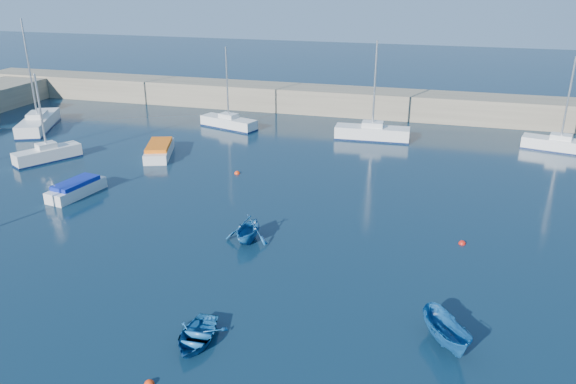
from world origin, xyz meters
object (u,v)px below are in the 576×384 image
(motorboat_1, at_px, (76,188))
(dinghy_left, at_px, (248,229))
(dinghy_center, at_px, (196,336))
(dinghy_right, at_px, (446,333))
(sailboat_5, at_px, (229,122))
(sailboat_6, at_px, (372,133))
(sailboat_3, at_px, (47,154))
(sailboat_4, at_px, (38,122))
(motorboat_2, at_px, (159,150))
(sailboat_7, at_px, (560,145))

(motorboat_1, xyz_separation_m, dinghy_left, (13.87, -3.47, 0.27))
(dinghy_center, bearing_deg, dinghy_right, 11.89)
(sailboat_5, xyz_separation_m, sailboat_6, (14.24, -0.20, 0.09))
(sailboat_3, relative_size, dinghy_center, 2.36)
(sailboat_4, bearing_deg, motorboat_2, -39.91)
(motorboat_2, bearing_deg, motorboat_1, -117.02)
(sailboat_6, relative_size, dinghy_center, 2.97)
(sailboat_4, xyz_separation_m, sailboat_7, (48.23, 6.08, -0.07))
(sailboat_5, bearing_deg, motorboat_1, -172.53)
(motorboat_1, xyz_separation_m, motorboat_2, (1.25, 9.69, 0.01))
(dinghy_left, bearing_deg, sailboat_3, 157.05)
(sailboat_6, bearing_deg, dinghy_left, 167.52)
(sailboat_4, height_order, motorboat_2, sailboat_4)
(sailboat_7, xyz_separation_m, motorboat_1, (-33.96, -20.24, -0.10))
(motorboat_1, bearing_deg, sailboat_6, 57.10)
(motorboat_2, relative_size, dinghy_left, 1.92)
(sailboat_7, relative_size, dinghy_left, 2.75)
(sailboat_4, bearing_deg, sailboat_6, -14.56)
(sailboat_3, xyz_separation_m, motorboat_2, (8.10, 3.82, -0.10))
(sailboat_3, relative_size, sailboat_5, 0.90)
(sailboat_5, xyz_separation_m, motorboat_1, (-3.62, -19.62, -0.08))
(sailboat_4, height_order, sailboat_7, sailboat_4)
(dinghy_center, bearing_deg, dinghy_left, 93.81)
(dinghy_right, bearing_deg, sailboat_6, 74.74)
(dinghy_center, height_order, dinghy_right, dinghy_right)
(motorboat_2, xyz_separation_m, dinghy_left, (12.61, -13.16, 0.26))
(sailboat_4, relative_size, motorboat_1, 2.31)
(sailboat_3, distance_m, sailboat_6, 28.18)
(dinghy_right, bearing_deg, sailboat_4, 119.18)
(dinghy_center, xyz_separation_m, dinghy_left, (-1.11, 9.59, 0.46))
(sailboat_4, xyz_separation_m, dinghy_left, (28.14, -17.63, 0.11))
(sailboat_3, height_order, dinghy_center, sailboat_3)
(dinghy_right, bearing_deg, dinghy_left, 119.37)
(sailboat_7, bearing_deg, dinghy_left, 153.29)
(sailboat_5, relative_size, sailboat_7, 0.98)
(sailboat_4, xyz_separation_m, dinghy_center, (29.25, -27.22, -0.35))
(sailboat_7, height_order, dinghy_left, sailboat_7)
(sailboat_3, xyz_separation_m, dinghy_center, (21.83, -18.93, -0.30))
(dinghy_center, bearing_deg, sailboat_5, 106.35)
(motorboat_1, relative_size, motorboat_2, 0.81)
(sailboat_3, distance_m, dinghy_right, 35.83)
(sailboat_5, xyz_separation_m, sailboat_7, (30.34, 0.63, 0.02))
(motorboat_1, xyz_separation_m, dinghy_right, (25.07, -10.42, 0.13))
(sailboat_4, xyz_separation_m, dinghy_right, (39.34, -24.58, -0.04))
(sailboat_4, relative_size, motorboat_2, 1.86)
(motorboat_1, distance_m, dinghy_left, 14.30)
(dinghy_left, xyz_separation_m, dinghy_right, (11.20, -6.94, -0.14))
(motorboat_1, bearing_deg, dinghy_right, -12.85)
(sailboat_6, relative_size, motorboat_2, 1.59)
(sailboat_5, xyz_separation_m, motorboat_2, (-2.37, -9.93, -0.07))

